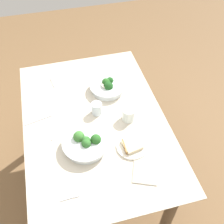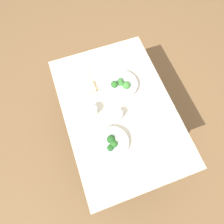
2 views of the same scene
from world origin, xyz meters
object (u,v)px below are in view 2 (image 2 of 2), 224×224
object	(u,v)px
water_glass_center	(92,111)
broccoli_bowl_far	(112,143)
bread_side_plate	(90,88)
table_knife_right	(162,106)
fork_by_far_bowl	(166,149)
water_glass_side	(118,115)
fork_by_near_bowl	(124,57)
napkin_folded_upper	(82,74)
table_knife_left	(145,100)
broccoli_bowl_near	(121,85)

from	to	relation	value
water_glass_center	broccoli_bowl_far	bearing A→B (deg)	-167.81
bread_side_plate	table_knife_right	bearing A→B (deg)	-124.31
fork_by_far_bowl	table_knife_right	size ratio (longest dim) A/B	0.58
water_glass_side	table_knife_right	distance (m)	0.37
bread_side_plate	water_glass_center	bearing A→B (deg)	168.25
fork_by_near_bowl	napkin_folded_upper	world-z (taller)	napkin_folded_upper
table_knife_right	napkin_folded_upper	size ratio (longest dim) A/B	1.11
table_knife_left	fork_by_far_bowl	bearing A→B (deg)	-150.44
broccoli_bowl_near	fork_by_near_bowl	bearing A→B (deg)	-25.10
table_knife_left	napkin_folded_upper	world-z (taller)	napkin_folded_upper
broccoli_bowl_near	bread_side_plate	xyz separation A→B (m)	(0.07, 0.25, -0.02)
table_knife_right	bread_side_plate	bearing A→B (deg)	132.76
table_knife_left	table_knife_right	distance (m)	0.15
broccoli_bowl_far	fork_by_far_bowl	world-z (taller)	broccoli_bowl_far
water_glass_side	fork_by_near_bowl	world-z (taller)	water_glass_side
water_glass_side	fork_by_near_bowl	size ratio (longest dim) A/B	0.81
table_knife_left	napkin_folded_upper	xyz separation A→B (m)	(0.41, 0.42, 0.00)
fork_by_far_bowl	table_knife_right	bearing A→B (deg)	151.72
fork_by_far_bowl	table_knife_left	world-z (taller)	same
broccoli_bowl_far	table_knife_right	xyz separation A→B (m)	(0.16, -0.48, -0.03)
broccoli_bowl_near	water_glass_side	xyz separation A→B (m)	(-0.24, 0.12, 0.00)
broccoli_bowl_near	water_glass_center	world-z (taller)	broccoli_bowl_near
table_knife_right	broccoli_bowl_far	bearing A→B (deg)	-174.84
broccoli_bowl_far	bread_side_plate	xyz separation A→B (m)	(0.50, 0.02, -0.02)
water_glass_side	table_knife_right	xyz separation A→B (m)	(-0.03, -0.37, -0.04)
broccoli_bowl_far	napkin_folded_upper	world-z (taller)	broccoli_bowl_far
broccoli_bowl_near	table_knife_left	bearing A→B (deg)	-141.07
broccoli_bowl_far	fork_by_far_bowl	bearing A→B (deg)	-115.74
broccoli_bowl_near	fork_by_far_bowl	world-z (taller)	broccoli_bowl_near
water_glass_side	napkin_folded_upper	distance (m)	0.50
broccoli_bowl_far	bread_side_plate	bearing A→B (deg)	2.01
broccoli_bowl_far	water_glass_center	bearing A→B (deg)	12.19
broccoli_bowl_far	fork_by_far_bowl	size ratio (longest dim) A/B	2.27
fork_by_near_bowl	napkin_folded_upper	distance (m)	0.41
broccoli_bowl_near	table_knife_right	distance (m)	0.37
water_glass_center	table_knife_left	world-z (taller)	water_glass_center
broccoli_bowl_far	water_glass_side	size ratio (longest dim) A/B	3.02
water_glass_center	table_knife_right	bearing A→B (deg)	-103.27
broccoli_bowl_near	table_knife_right	size ratio (longest dim) A/B	1.43
broccoli_bowl_far	table_knife_left	world-z (taller)	broccoli_bowl_far
broccoli_bowl_near	napkin_folded_upper	xyz separation A→B (m)	(0.23, 0.28, -0.03)
table_knife_left	broccoli_bowl_far	bearing A→B (deg)	155.69
fork_by_far_bowl	table_knife_right	world-z (taller)	same
napkin_folded_upper	bread_side_plate	bearing A→B (deg)	-170.81
fork_by_near_bowl	napkin_folded_upper	xyz separation A→B (m)	(-0.05, 0.41, 0.00)
broccoli_bowl_near	table_knife_left	xyz separation A→B (m)	(-0.17, -0.14, -0.03)
broccoli_bowl_near	water_glass_side	size ratio (longest dim) A/B	3.30
fork_by_far_bowl	table_knife_left	xyz separation A→B (m)	(0.43, -0.01, -0.00)
water_glass_center	fork_by_near_bowl	world-z (taller)	water_glass_center
fork_by_near_bowl	water_glass_center	bearing A→B (deg)	41.22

